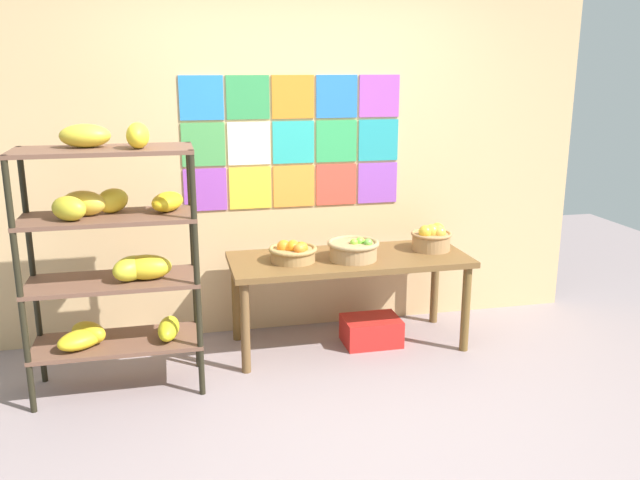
# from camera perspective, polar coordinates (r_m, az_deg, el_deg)

# --- Properties ---
(ground) EXTENTS (9.28, 9.28, 0.00)m
(ground) POSITION_cam_1_polar(r_m,az_deg,el_deg) (3.73, 2.40, -16.53)
(ground) COLOR gray
(back_wall_with_art) EXTENTS (4.50, 0.07, 2.65)m
(back_wall_with_art) POSITION_cam_1_polar(r_m,az_deg,el_deg) (4.85, -2.70, 7.54)
(back_wall_with_art) COLOR #D7AF79
(back_wall_with_art) RESTS_ON ground
(banana_shelf_unit) EXTENTS (0.99, 0.44, 1.62)m
(banana_shelf_unit) POSITION_cam_1_polar(r_m,az_deg,el_deg) (4.09, -17.16, -0.54)
(banana_shelf_unit) COLOR black
(banana_shelf_unit) RESTS_ON ground
(display_table) EXTENTS (1.64, 0.67, 0.65)m
(display_table) POSITION_cam_1_polar(r_m,az_deg,el_deg) (4.63, 2.49, -2.33)
(display_table) COLOR brown
(display_table) RESTS_ON ground
(fruit_basket_centre) EXTENTS (0.33, 0.33, 0.15)m
(fruit_basket_centre) POSITION_cam_1_polar(r_m,az_deg,el_deg) (4.48, -2.32, -1.02)
(fruit_basket_centre) COLOR #A47B47
(fruit_basket_centre) RESTS_ON display_table
(fruit_basket_right) EXTENTS (0.29, 0.29, 0.19)m
(fruit_basket_right) POSITION_cam_1_polar(r_m,az_deg,el_deg) (4.82, 9.53, 0.20)
(fruit_basket_right) COLOR #A77B4D
(fruit_basket_right) RESTS_ON display_table
(fruit_basket_left) EXTENTS (0.35, 0.35, 0.15)m
(fruit_basket_left) POSITION_cam_1_polar(r_m,az_deg,el_deg) (4.53, 2.88, -0.78)
(fruit_basket_left) COLOR tan
(fruit_basket_left) RESTS_ON display_table
(produce_crate_under_table) EXTENTS (0.40, 0.30, 0.19)m
(produce_crate_under_table) POSITION_cam_1_polar(r_m,az_deg,el_deg) (4.82, 4.38, -7.71)
(produce_crate_under_table) COLOR red
(produce_crate_under_table) RESTS_ON ground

